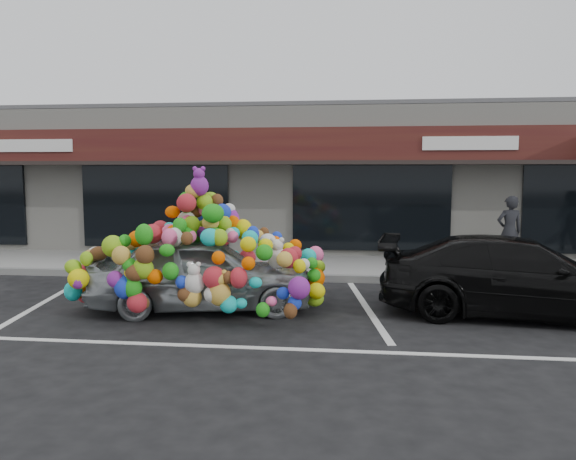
# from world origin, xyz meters

# --- Properties ---
(ground) EXTENTS (90.00, 90.00, 0.00)m
(ground) POSITION_xyz_m (0.00, 0.00, 0.00)
(ground) COLOR black
(ground) RESTS_ON ground
(shop_building) EXTENTS (24.00, 7.20, 4.31)m
(shop_building) POSITION_xyz_m (0.00, 8.44, 2.16)
(shop_building) COLOR beige
(shop_building) RESTS_ON ground
(sidewalk) EXTENTS (26.00, 3.00, 0.15)m
(sidewalk) POSITION_xyz_m (0.00, 4.00, 0.07)
(sidewalk) COLOR gray
(sidewalk) RESTS_ON ground
(kerb) EXTENTS (26.00, 0.18, 0.16)m
(kerb) POSITION_xyz_m (0.00, 2.50, 0.07)
(kerb) COLOR slate
(kerb) RESTS_ON ground
(parking_stripe_left) EXTENTS (0.73, 4.37, 0.01)m
(parking_stripe_left) POSITION_xyz_m (-3.20, 0.20, 0.00)
(parking_stripe_left) COLOR silver
(parking_stripe_left) RESTS_ON ground
(parking_stripe_mid) EXTENTS (0.73, 4.37, 0.01)m
(parking_stripe_mid) POSITION_xyz_m (2.80, 0.20, 0.00)
(parking_stripe_mid) COLOR silver
(parking_stripe_mid) RESTS_ON ground
(lane_line) EXTENTS (14.00, 0.12, 0.01)m
(lane_line) POSITION_xyz_m (2.00, -2.30, 0.00)
(lane_line) COLOR silver
(lane_line) RESTS_ON ground
(toy_car) EXTENTS (2.83, 4.42, 2.42)m
(toy_car) POSITION_xyz_m (-0.06, -0.29, 0.82)
(toy_car) COLOR #9EA6A9
(toy_car) RESTS_ON ground
(black_sedan) EXTENTS (2.41, 4.80, 1.34)m
(black_sedan) POSITION_xyz_m (5.31, -0.07, 0.67)
(black_sedan) COLOR black
(black_sedan) RESTS_ON ground
(pedestrian_a) EXTENTS (0.69, 0.52, 1.70)m
(pedestrian_a) POSITION_xyz_m (6.27, 4.18, 1.00)
(pedestrian_a) COLOR black
(pedestrian_a) RESTS_ON sidewalk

